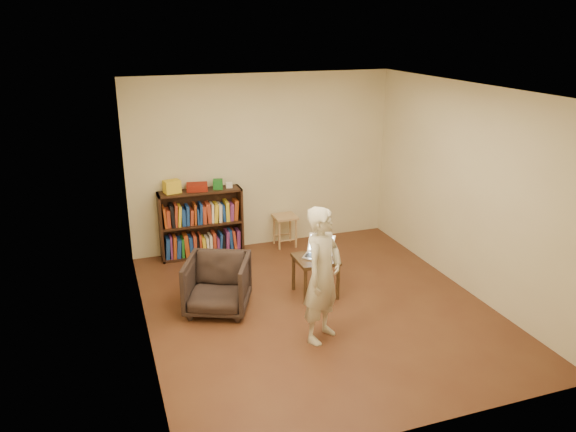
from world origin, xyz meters
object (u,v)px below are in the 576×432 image
object	(u,v)px
side_table	(316,264)
laptop	(319,251)
person	(323,275)
armchair	(217,285)
bookshelf	(201,227)
stool	(285,221)

from	to	relation	value
side_table	laptop	size ratio (longest dim) A/B	1.04
person	armchair	bearing A→B (deg)	96.41
side_table	bookshelf	bearing A→B (deg)	122.26
side_table	laptop	world-z (taller)	laptop
bookshelf	person	size ratio (longest dim) A/B	0.80
armchair	side_table	world-z (taller)	armchair
bookshelf	laptop	world-z (taller)	bookshelf
stool	person	size ratio (longest dim) A/B	0.33
bookshelf	laptop	size ratio (longest dim) A/B	2.46
stool	side_table	distance (m)	1.69
stool	laptop	size ratio (longest dim) A/B	1.01
side_table	person	size ratio (longest dim) A/B	0.34
stool	laptop	world-z (taller)	laptop
stool	person	distance (m)	2.73
bookshelf	laptop	xyz separation A→B (m)	(1.17, -1.70, 0.12)
bookshelf	person	distance (m)	2.86
bookshelf	side_table	world-z (taller)	bookshelf
laptop	person	world-z (taller)	person
stool	armchair	size ratio (longest dim) A/B	0.66
bookshelf	armchair	bearing A→B (deg)	-94.81
bookshelf	stool	distance (m)	1.28
armchair	side_table	size ratio (longest dim) A/B	1.45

